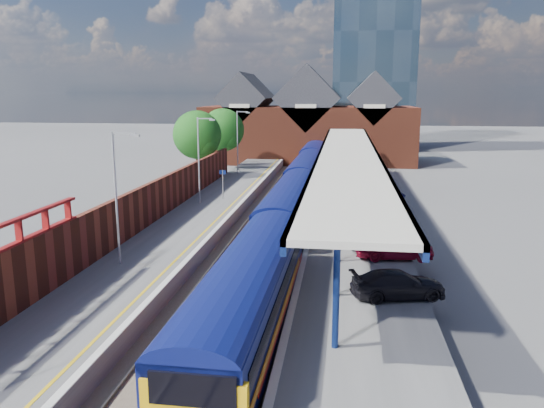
{
  "coord_description": "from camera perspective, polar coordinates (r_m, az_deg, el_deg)",
  "views": [
    {
      "loc": [
        5.11,
        -19.6,
        9.88
      ],
      "look_at": [
        0.47,
        14.84,
        2.6
      ],
      "focal_mm": 35.0,
      "sensor_mm": 36.0,
      "label": 1
    }
  ],
  "objects": [
    {
      "name": "coping_right",
      "position": [
        40.62,
        4.72,
        -0.8
      ],
      "size": [
        0.3,
        76.0,
        0.05
      ],
      "primitive_type": "cube",
      "color": "silver",
      "rests_on": "right_platform"
    },
    {
      "name": "lamp_post_b",
      "position": [
        28.47,
        -16.22,
        1.47
      ],
      "size": [
        1.48,
        0.18,
        7.0
      ],
      "color": "#A5A8AA",
      "rests_on": "left_platform"
    },
    {
      "name": "right_platform",
      "position": [
        40.7,
        8.72,
        -1.63
      ],
      "size": [
        6.0,
        76.0,
        1.0
      ],
      "primitive_type": "cube",
      "color": "#565659",
      "rests_on": "ground"
    },
    {
      "name": "rails",
      "position": [
        41.1,
        0.31,
        -1.9
      ],
      "size": [
        4.51,
        76.0,
        0.14
      ],
      "color": "slate",
      "rests_on": "ground"
    },
    {
      "name": "glass_tower",
      "position": [
        100.25,
        10.94,
        17.54
      ],
      "size": [
        14.2,
        14.2,
        40.3
      ],
      "color": "slate",
      "rests_on": "ground"
    },
    {
      "name": "station_building",
      "position": [
        77.89,
        3.94,
        8.55
      ],
      "size": [
        30.0,
        12.12,
        13.78
      ],
      "color": "maroon",
      "rests_on": "ground"
    },
    {
      "name": "yellow_line",
      "position": [
        41.54,
        -4.83,
        -0.55
      ],
      "size": [
        0.14,
        76.0,
        0.01
      ],
      "primitive_type": "cube",
      "color": "yellow",
      "rests_on": "left_platform"
    },
    {
      "name": "lamp_post_d",
      "position": [
        58.93,
        -3.61,
        7.05
      ],
      "size": [
        1.48,
        0.18,
        7.0
      ],
      "color": "#A5A8AA",
      "rests_on": "left_platform"
    },
    {
      "name": "ground",
      "position": [
        50.83,
        1.75,
        0.62
      ],
      "size": [
        240.0,
        240.0,
        0.0
      ],
      "primitive_type": "plane",
      "color": "#5B5B5E",
      "rests_on": "ground"
    },
    {
      "name": "canopy",
      "position": [
        41.81,
        8.17,
        5.36
      ],
      "size": [
        4.5,
        52.0,
        4.48
      ],
      "color": "navy",
      "rests_on": "right_platform"
    },
    {
      "name": "left_platform",
      "position": [
        42.05,
        -7.14,
        -1.15
      ],
      "size": [
        5.0,
        76.0,
        1.0
      ],
      "primitive_type": "cube",
      "color": "#565659",
      "rests_on": "ground"
    },
    {
      "name": "lamp_post_c",
      "position": [
        43.43,
        -7.73,
        5.26
      ],
      "size": [
        1.48,
        0.18,
        7.0
      ],
      "color": "#A5A8AA",
      "rests_on": "left_platform"
    },
    {
      "name": "tree_near",
      "position": [
        57.79,
        -7.93,
        7.23
      ],
      "size": [
        5.2,
        5.2,
        8.1
      ],
      "color": "#382314",
      "rests_on": "ground"
    },
    {
      "name": "parked_car_red",
      "position": [
        29.78,
        13.01,
        -4.39
      ],
      "size": [
        4.36,
        2.08,
        1.44
      ],
      "primitive_type": "imported",
      "rotation": [
        0.0,
        0.0,
        1.66
      ],
      "color": "maroon",
      "rests_on": "right_platform"
    },
    {
      "name": "platform_sign",
      "position": [
        45.33,
        -5.32,
        2.66
      ],
      "size": [
        0.55,
        0.08,
        2.5
      ],
      "color": "#A5A8AA",
      "rests_on": "left_platform"
    },
    {
      "name": "parked_car_silver",
      "position": [
        31.49,
        11.73,
        -3.47
      ],
      "size": [
        4.49,
        2.29,
        1.41
      ],
      "primitive_type": "imported",
      "rotation": [
        0.0,
        0.0,
        1.76
      ],
      "color": "silver",
      "rests_on": "right_platform"
    },
    {
      "name": "tree_far",
      "position": [
        65.29,
        -5.19,
        7.81
      ],
      "size": [
        5.2,
        5.2,
        8.1
      ],
      "color": "#382314",
      "rests_on": "ground"
    },
    {
      "name": "parked_car_blue",
      "position": [
        45.75,
        11.79,
        1.09
      ],
      "size": [
        4.32,
        3.11,
        1.09
      ],
      "primitive_type": "imported",
      "rotation": [
        0.0,
        0.0,
        1.94
      ],
      "color": "navy",
      "rests_on": "right_platform"
    },
    {
      "name": "train",
      "position": [
        45.36,
        2.99,
        1.97
      ],
      "size": [
        3.03,
        65.94,
        3.45
      ],
      "color": "#0C1355",
      "rests_on": "ground"
    },
    {
      "name": "ballast_bed",
      "position": [
        41.12,
        0.31,
        -2.03
      ],
      "size": [
        6.0,
        76.0,
        0.06
      ],
      "primitive_type": "cube",
      "color": "#473D33",
      "rests_on": "ground"
    },
    {
      "name": "parked_car_dark",
      "position": [
        24.33,
        13.4,
        -8.39
      ],
      "size": [
        4.47,
        2.66,
        1.21
      ],
      "primitive_type": "imported",
      "rotation": [
        0.0,
        0.0,
        1.82
      ],
      "color": "black",
      "rests_on": "right_platform"
    },
    {
      "name": "brick_wall",
      "position": [
        36.44,
        -13.76,
        -0.28
      ],
      "size": [
        0.35,
        50.0,
        3.86
      ],
      "color": "maroon",
      "rests_on": "left_platform"
    },
    {
      "name": "coping_left",
      "position": [
        41.41,
        -4.02,
        -0.54
      ],
      "size": [
        0.3,
        76.0,
        0.05
      ],
      "primitive_type": "cube",
      "color": "silver",
      "rests_on": "left_platform"
    }
  ]
}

